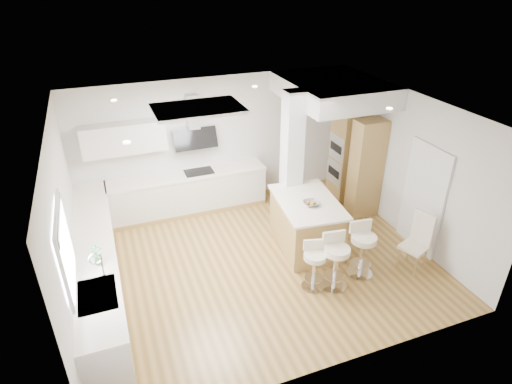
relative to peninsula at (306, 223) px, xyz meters
name	(u,v)px	position (x,y,z in m)	size (l,w,h in m)	color
ground	(258,261)	(-1.02, -0.16, -0.49)	(6.00, 6.00, 0.00)	#A1783B
ceiling	(258,261)	(-1.02, -0.16, -0.49)	(6.00, 5.00, 0.02)	silver
wall_back	(217,142)	(-1.02, 2.34, 0.91)	(6.00, 0.04, 2.80)	silver
wall_left	(66,229)	(-4.02, -0.16, 0.91)	(0.04, 5.00, 2.80)	silver
wall_right	(407,167)	(1.98, -0.16, 0.91)	(0.04, 5.00, 2.80)	silver
skylight	(198,109)	(-1.81, 0.44, 2.28)	(4.10, 2.10, 0.06)	silver
window_left	(64,245)	(-3.98, -1.06, 1.20)	(0.06, 1.28, 1.07)	white
doorway_right	(423,200)	(1.95, -0.76, 0.51)	(0.05, 1.00, 2.10)	#413B33
counter_left	(98,267)	(-3.72, 0.07, -0.03)	(0.63, 4.50, 1.35)	#AF8A4B
counter_back	(180,183)	(-1.94, 2.06, 0.20)	(3.62, 0.63, 2.50)	#AF8A4B
pillar	(292,162)	(0.03, 0.79, 0.91)	(0.35, 0.35, 2.80)	silver
soffit	(333,90)	(1.08, 1.24, 2.11)	(1.78, 2.20, 0.40)	silver
oven_column	(354,161)	(1.65, 1.07, 0.56)	(0.63, 1.21, 2.10)	#AF8A4B
peninsula	(306,223)	(0.00, 0.00, 0.00)	(1.22, 1.70, 1.05)	#AF8A4B
bar_stool_a	(314,263)	(-0.42, -1.13, -0.01)	(0.47, 0.47, 0.86)	silver
bar_stool_b	(336,258)	(-0.09, -1.22, 0.07)	(0.50, 0.50, 0.99)	silver
bar_stool_c	(362,247)	(0.50, -1.10, 0.07)	(0.50, 0.50, 1.00)	silver
dining_chair	(418,239)	(1.53, -1.25, 0.07)	(0.53, 0.53, 1.06)	beige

